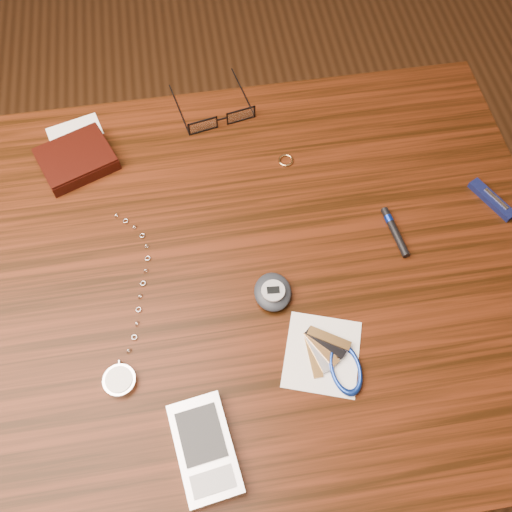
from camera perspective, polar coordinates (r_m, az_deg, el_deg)
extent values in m
plane|color=#472814|center=(1.51, -2.65, -14.93)|extent=(3.80, 3.80, 0.00)
cube|color=#381609|center=(0.82, -4.73, -2.59)|extent=(1.00, 0.70, 0.03)
cylinder|color=#4C2814|center=(1.19, 22.29, -20.37)|extent=(0.05, 0.05, 0.71)
cylinder|color=#4C2814|center=(1.37, -24.06, -0.80)|extent=(0.05, 0.05, 0.71)
cylinder|color=#4C2814|center=(1.36, 14.04, 4.40)|extent=(0.05, 0.05, 0.71)
cube|color=black|center=(0.94, -17.49, 9.18)|extent=(0.13, 0.12, 0.02)
cube|color=black|center=(0.93, -17.69, 9.62)|extent=(0.13, 0.12, 0.00)
cube|color=white|center=(0.99, -17.69, 11.80)|extent=(0.09, 0.07, 0.00)
cube|color=black|center=(0.94, -5.31, 12.84)|extent=(0.05, 0.01, 0.03)
cube|color=silver|center=(0.94, -5.31, 12.84)|extent=(0.04, 0.01, 0.02)
cylinder|color=black|center=(0.99, -7.70, 14.35)|extent=(0.02, 0.11, 0.00)
cube|color=black|center=(0.95, -1.53, 13.88)|extent=(0.05, 0.01, 0.03)
cube|color=silver|center=(0.95, -1.53, 13.88)|extent=(0.04, 0.01, 0.02)
cylinder|color=black|center=(1.01, -1.31, 16.09)|extent=(0.02, 0.11, 0.00)
cube|color=black|center=(0.94, -3.42, 13.52)|extent=(0.02, 0.01, 0.00)
torus|color=tan|center=(0.91, 3.00, 9.53)|extent=(0.03, 0.03, 0.00)
cylinder|color=silver|center=(0.76, -13.47, -12.04)|extent=(0.04, 0.04, 0.01)
cylinder|color=white|center=(0.75, -13.57, -11.90)|extent=(0.03, 0.03, 0.00)
cylinder|color=silver|center=(0.77, -13.49, -10.35)|extent=(0.01, 0.01, 0.01)
torus|color=silver|center=(0.77, -12.61, -9.22)|extent=(0.01, 0.01, 0.01)
torus|color=silver|center=(0.78, -12.08, -7.95)|extent=(0.01, 0.01, 0.00)
torus|color=silver|center=(0.78, -11.82, -6.60)|extent=(0.01, 0.01, 0.01)
torus|color=silver|center=(0.79, -11.68, -5.27)|extent=(0.01, 0.01, 0.00)
torus|color=silver|center=(0.80, -11.50, -3.96)|extent=(0.01, 0.01, 0.01)
torus|color=silver|center=(0.81, -11.24, -2.69)|extent=(0.01, 0.01, 0.00)
torus|color=silver|center=(0.82, -10.95, -1.45)|extent=(0.01, 0.00, 0.01)
torus|color=silver|center=(0.82, -10.77, -0.23)|extent=(0.01, 0.01, 0.00)
torus|color=silver|center=(0.83, -10.87, 0.97)|extent=(0.01, 0.00, 0.01)
torus|color=silver|center=(0.84, -11.32, 2.02)|extent=(0.01, 0.01, 0.00)
torus|color=silver|center=(0.85, -12.05, 2.84)|extent=(0.01, 0.01, 0.01)
torus|color=silver|center=(0.86, -12.91, 3.44)|extent=(0.01, 0.01, 0.00)
torus|color=silver|center=(0.87, -13.79, 3.96)|extent=(0.01, 0.01, 0.01)
cube|color=silver|center=(0.72, -5.14, -18.66)|extent=(0.08, 0.13, 0.02)
cube|color=black|center=(0.71, -5.52, -17.36)|extent=(0.06, 0.07, 0.00)
cube|color=#A3A6AA|center=(0.70, -4.33, -21.57)|extent=(0.05, 0.03, 0.00)
ellipsoid|color=#20242B|center=(0.78, 1.68, -3.61)|extent=(0.06, 0.06, 0.02)
cylinder|color=#94969B|center=(0.77, 1.73, -3.50)|extent=(0.03, 0.03, 0.00)
cube|color=black|center=(0.76, 1.73, -3.42)|extent=(0.02, 0.01, 0.00)
cube|color=white|center=(0.76, 6.62, -9.73)|extent=(0.12, 0.13, 0.00)
torus|color=#1434A1|center=(0.75, 8.94, -11.07)|extent=(0.06, 0.06, 0.01)
cube|color=olive|center=(0.76, 5.78, -9.94)|extent=(0.01, 0.06, 0.00)
cube|color=#B8B8BC|center=(0.76, 6.18, -9.49)|extent=(0.03, 0.06, 0.00)
cube|color=#9F6E38|center=(0.76, 6.57, -9.04)|extent=(0.04, 0.06, 0.00)
cube|color=black|center=(0.76, 6.96, -8.59)|extent=(0.05, 0.05, 0.00)
cube|color=olive|center=(0.76, 7.35, -8.14)|extent=(0.06, 0.04, 0.00)
cube|color=#0D123D|center=(0.93, 22.50, 5.24)|extent=(0.05, 0.08, 0.01)
cube|color=silver|center=(0.93, 22.92, 5.31)|extent=(0.02, 0.04, 0.00)
cylinder|color=black|center=(0.85, 13.74, 2.34)|extent=(0.02, 0.08, 0.01)
cylinder|color=#0F2EB6|center=(0.86, 13.16, 3.60)|extent=(0.01, 0.01, 0.01)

